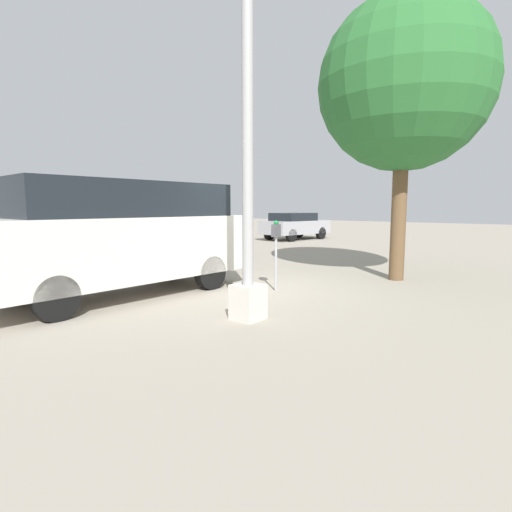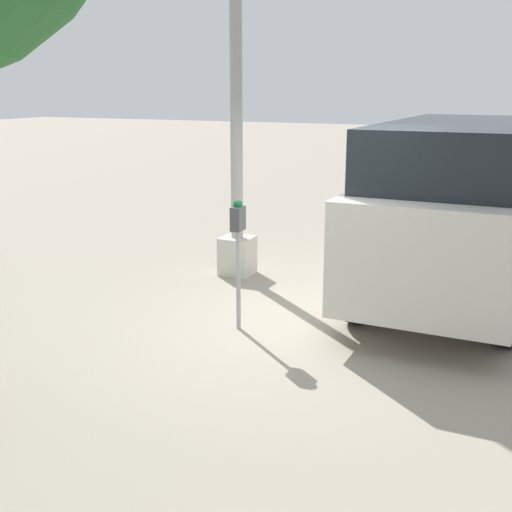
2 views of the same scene
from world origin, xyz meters
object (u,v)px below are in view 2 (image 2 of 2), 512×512
parking_meter_near (238,235)px  parked_van (457,203)px  parking_meter_far (390,167)px  lamp_post (236,115)px

parking_meter_near → parked_van: size_ratio=0.29×
parking_meter_far → lamp_post: (-4.82, 1.06, 1.19)m
parking_meter_far → parked_van: (-4.46, -1.89, 0.13)m
parking_meter_near → parking_meter_far: parking_meter_near is taller
parking_meter_near → lamp_post: size_ratio=0.23×
parking_meter_far → parked_van: 4.84m
parking_meter_far → parked_van: bearing=-161.1°
parking_meter_far → lamp_post: 5.08m
parking_meter_near → lamp_post: lamp_post is taller
parking_meter_far → lamp_post: bearing=163.5°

